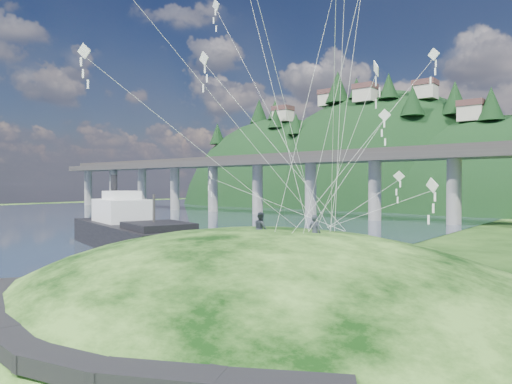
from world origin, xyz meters
The scene contains 9 objects.
ground centered at (0.00, 0.00, 0.00)m, with size 320.00×320.00×0.00m, color black.
water centered at (-72.00, 30.00, 0.01)m, with size 240.00×240.00×0.00m, color #32425C.
grass_hill centered at (8.00, 2.00, -1.50)m, with size 36.00×32.00×13.00m.
footpath centered at (7.46, -9.74, 2.08)m, with size 22.29×5.84×0.83m.
bridge centered at (-26.46, 70.07, 9.70)m, with size 160.00×11.00×15.00m.
far_ridge centered at (-43.58, 122.17, -7.44)m, with size 153.00×70.00×94.50m.
work_barge centered at (-21.26, 13.78, 2.19)m, with size 25.89×13.49×8.74m.
wooden_dock centered at (-2.96, 6.56, 0.49)m, with size 15.42×7.50×1.11m.
kite_flyers centered at (8.48, 2.42, 5.93)m, with size 3.91×1.75×1.99m.
Camera 1 is at (23.57, -18.09, 7.54)m, focal length 32.00 mm.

